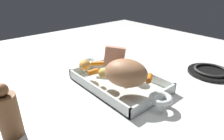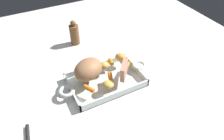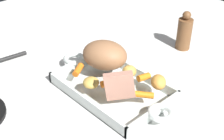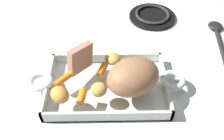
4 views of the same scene
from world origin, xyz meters
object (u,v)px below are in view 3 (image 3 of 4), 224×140
(potato_halved, at_px, (158,82))
(pepper_mill, at_px, (184,33))
(pork_roast, at_px, (105,55))
(baby_carrot_northeast, at_px, (144,77))
(baby_carrot_center_left, at_px, (109,83))
(potato_corner, at_px, (129,71))
(roast_slice_outer, at_px, (119,86))
(baby_carrot_southwest, at_px, (143,95))
(roasting_dish, at_px, (112,88))
(potato_golden_small, at_px, (91,83))
(baby_carrot_short, at_px, (78,70))

(potato_halved, bearing_deg, pepper_mill, 113.17)
(pork_roast, bearing_deg, baby_carrot_northeast, 15.08)
(baby_carrot_center_left, relative_size, potato_corner, 1.11)
(baby_carrot_center_left, bearing_deg, baby_carrot_northeast, 61.44)
(potato_halved, bearing_deg, roast_slice_outer, -112.03)
(roast_slice_outer, distance_m, baby_carrot_center_left, 0.07)
(baby_carrot_northeast, bearing_deg, pork_roast, -164.92)
(baby_carrot_northeast, bearing_deg, baby_carrot_southwest, -49.12)
(potato_corner, relative_size, potato_halved, 0.80)
(potato_halved, height_order, pepper_mill, pepper_mill)
(roasting_dish, height_order, potato_golden_small, potato_golden_small)
(roast_slice_outer, height_order, potato_halved, roast_slice_outer)
(baby_carrot_southwest, xyz_separation_m, potato_corner, (-0.10, 0.05, 0.01))
(roasting_dish, bearing_deg, roast_slice_outer, -29.80)
(potato_golden_small, bearing_deg, potato_corner, 72.10)
(pepper_mill, bearing_deg, baby_carrot_center_left, -86.32)
(roasting_dish, distance_m, roast_slice_outer, 0.11)
(baby_carrot_short, bearing_deg, roast_slice_outer, 2.16)
(pepper_mill, bearing_deg, potato_golden_small, -90.60)
(pork_roast, height_order, baby_carrot_southwest, pork_roast)
(roast_slice_outer, xyz_separation_m, baby_carrot_northeast, (-0.01, 0.11, -0.03))
(baby_carrot_center_left, bearing_deg, baby_carrot_short, -168.68)
(roasting_dish, bearing_deg, potato_golden_small, -105.04)
(roast_slice_outer, relative_size, baby_carrot_northeast, 1.98)
(roasting_dish, height_order, baby_carrot_northeast, baby_carrot_northeast)
(pork_roast, bearing_deg, roasting_dish, -25.78)
(potato_corner, bearing_deg, pepper_mill, 95.93)
(roast_slice_outer, bearing_deg, potato_corner, 119.20)
(pork_roast, height_order, potato_corner, pork_roast)
(potato_corner, height_order, potato_halved, potato_halved)
(roasting_dish, relative_size, baby_carrot_short, 9.10)
(baby_carrot_center_left, relative_size, potato_halved, 0.88)
(potato_corner, bearing_deg, baby_carrot_southwest, -25.31)
(baby_carrot_northeast, bearing_deg, pepper_mill, 104.06)
(roasting_dish, height_order, baby_carrot_short, baby_carrot_short)
(baby_carrot_southwest, distance_m, potato_golden_small, 0.15)
(potato_golden_small, xyz_separation_m, potato_halved, (0.14, 0.14, 0.01))
(potato_corner, bearing_deg, baby_carrot_center_left, -95.74)
(roasting_dish, relative_size, potato_corner, 10.48)
(roasting_dish, relative_size, potato_halved, 8.35)
(roast_slice_outer, relative_size, baby_carrot_southwest, 1.38)
(pork_roast, xyz_separation_m, roast_slice_outer, (0.14, -0.08, -0.00))
(roasting_dish, relative_size, pepper_mill, 3.02)
(potato_golden_small, bearing_deg, roasting_dish, 74.96)
(roasting_dish, bearing_deg, pepper_mill, 92.01)
(roast_slice_outer, distance_m, pepper_mill, 0.43)
(baby_carrot_center_left, xyz_separation_m, potato_halved, (0.11, 0.10, 0.01))
(roast_slice_outer, xyz_separation_m, potato_golden_small, (-0.09, -0.02, -0.03))
(baby_carrot_northeast, relative_size, potato_golden_small, 0.84)
(roast_slice_outer, distance_m, baby_carrot_short, 0.18)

